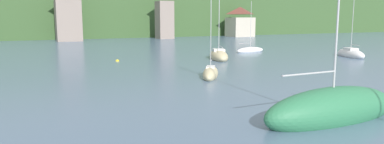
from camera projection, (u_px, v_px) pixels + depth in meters
name	position (u px, v px, depth m)	size (l,w,h in m)	color
wooded_hillside	(72.00, 15.00, 121.92)	(352.00, 75.68, 32.56)	#38562D
shore_building_westcentral	(68.00, 15.00, 75.75)	(5.32, 5.94, 11.13)	gray
shore_building_central	(164.00, 17.00, 83.89)	(3.69, 3.98, 10.52)	gray
shore_building_eastcentral	(240.00, 22.00, 93.83)	(6.28, 5.85, 7.77)	#BCB29E
sailboat_far_2	(351.00, 54.00, 45.03)	(3.44, 5.81, 8.27)	white
sailboat_far_3	(219.00, 56.00, 42.61)	(4.08, 6.75, 8.20)	#CCBC8E
sailboat_mid_5	(211.00, 73.00, 29.67)	(3.49, 4.57, 6.80)	#CCBC8E
sailboat_mid_7	(332.00, 110.00, 17.10)	(8.13, 2.55, 12.30)	#2D754C
sailboat_far_9	(250.00, 50.00, 51.47)	(5.10, 2.16, 7.48)	white
mooring_buoy_mid	(117.00, 61.00, 40.54)	(0.41, 0.41, 0.41)	yellow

